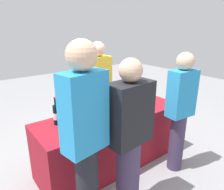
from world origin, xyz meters
name	(u,v)px	position (x,y,z in m)	size (l,w,h in m)	color
ground_plane	(112,162)	(0.00, 0.00, 0.00)	(12.00, 12.00, 0.00)	gray
tasting_table	(112,138)	(0.00, 0.00, 0.37)	(1.99, 0.68, 0.74)	maroon
wine_bottle_0	(56,115)	(-0.69, 0.14, 0.86)	(0.07, 0.07, 0.33)	black
wine_bottle_1	(89,108)	(-0.29, 0.08, 0.86)	(0.08, 0.08, 0.33)	black
wine_bottle_2	(108,104)	(-0.01, 0.08, 0.85)	(0.07, 0.07, 0.31)	black
wine_bottle_3	(126,97)	(0.34, 0.13, 0.85)	(0.07, 0.07, 0.31)	black
wine_glass_0	(68,125)	(-0.68, -0.14, 0.84)	(0.07, 0.07, 0.14)	silver
wine_glass_1	(99,117)	(-0.31, -0.17, 0.84)	(0.07, 0.07, 0.14)	silver
wine_glass_2	(110,113)	(-0.15, -0.15, 0.84)	(0.06, 0.06, 0.14)	silver
wine_glass_3	(125,104)	(0.17, -0.05, 0.84)	(0.07, 0.07, 0.14)	silver
wine_glass_4	(149,99)	(0.56, -0.11, 0.84)	(0.07, 0.07, 0.14)	silver
server_pouring	(99,90)	(0.18, 0.57, 0.88)	(0.37, 0.22, 1.60)	black
guest_0	(85,137)	(-0.78, -0.67, 0.97)	(0.38, 0.25, 1.73)	black
guest_1	(129,136)	(-0.33, -0.69, 0.83)	(0.45, 0.27, 1.56)	#3F3351
guest_2	(180,109)	(0.59, -0.60, 0.84)	(0.36, 0.22, 1.54)	#3F3351
menu_board	(114,105)	(0.81, 1.01, 0.36)	(0.57, 0.03, 0.72)	white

